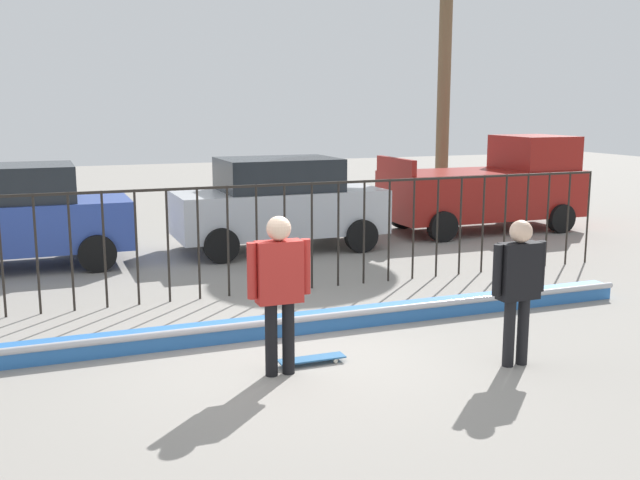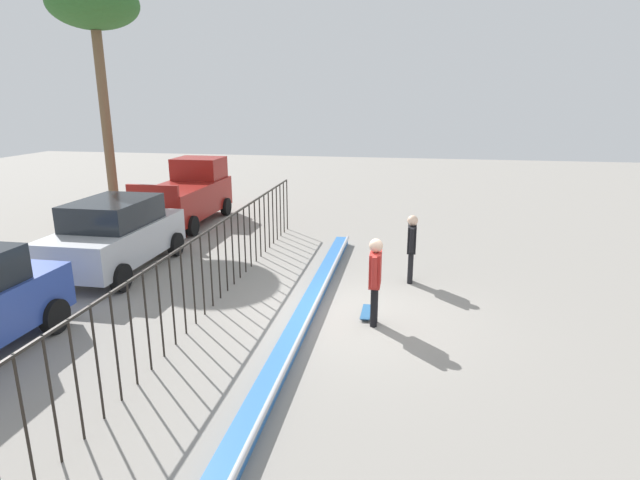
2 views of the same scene
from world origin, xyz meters
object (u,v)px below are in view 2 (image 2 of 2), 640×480
at_px(parked_car_silver, 116,234).
at_px(pickup_truck, 187,194).
at_px(palm_tree_tall, 94,10).
at_px(camera_operator, 412,243).
at_px(skateboarder, 375,274).
at_px(skateboard, 366,312).

height_order(parked_car_silver, pickup_truck, pickup_truck).
distance_m(pickup_truck, palm_tree_tall, 7.24).
relative_size(camera_operator, parked_car_silver, 0.40).
xyz_separation_m(skateboarder, palm_tree_tall, (8.33, 10.74, 6.36)).
distance_m(parked_car_silver, pickup_truck, 5.47).
height_order(pickup_truck, palm_tree_tall, palm_tree_tall).
height_order(skateboard, pickup_truck, pickup_truck).
bearing_deg(skateboard, parked_car_silver, 69.64).
xyz_separation_m(camera_operator, parked_car_silver, (-0.37, 7.69, -0.05)).
relative_size(skateboard, pickup_truck, 0.17).
bearing_deg(parked_car_silver, pickup_truck, 7.87).
bearing_deg(parked_car_silver, skateboarder, -104.58).
height_order(skateboard, palm_tree_tall, palm_tree_tall).
distance_m(camera_operator, palm_tree_tall, 14.30).
xyz_separation_m(parked_car_silver, pickup_truck, (5.45, 0.43, 0.06)).
bearing_deg(pickup_truck, palm_tree_tall, 83.15).
xyz_separation_m(skateboard, camera_operator, (2.19, -0.89, 0.97)).
bearing_deg(skateboard, camera_operator, -27.54).
bearing_deg(parked_car_silver, skateboard, -101.56).
distance_m(camera_operator, pickup_truck, 9.57).
bearing_deg(skateboarder, palm_tree_tall, 32.21).
relative_size(pickup_truck, palm_tree_tall, 0.55).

